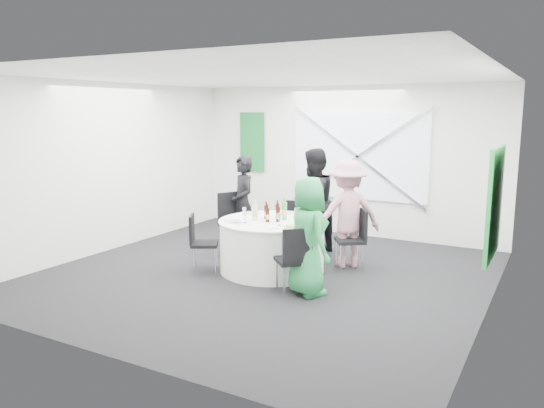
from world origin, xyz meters
The scene contains 45 objects.
floor centered at (0.00, 0.00, 0.00)m, with size 6.00×6.00×0.00m, color black.
ceiling centered at (0.00, 0.00, 2.80)m, with size 6.00×6.00×0.00m, color white.
wall_back centered at (0.00, 3.00, 1.40)m, with size 6.00×6.00×0.00m, color white.
wall_front centered at (0.00, -3.00, 1.40)m, with size 6.00×6.00×0.00m, color white.
wall_left centered at (-3.00, 0.00, 1.40)m, with size 6.00×6.00×0.00m, color white.
wall_right centered at (3.00, 0.00, 1.40)m, with size 6.00×6.00×0.00m, color white.
window_panel centered at (0.30, 2.96, 1.50)m, with size 2.60×0.03×1.60m, color silver.
window_brace_a centered at (0.30, 2.92, 1.50)m, with size 0.05×0.05×3.16m, color silver.
window_brace_b centered at (0.30, 2.92, 1.50)m, with size 0.05×0.05×3.16m, color silver.
green_banner centered at (-2.00, 2.95, 1.70)m, with size 0.55×0.04×1.20m, color #136224.
green_sign centered at (2.94, 0.60, 1.20)m, with size 0.05×1.20×1.40m, color #198D32.
banquet_table centered at (0.00, 0.20, 0.38)m, with size 1.56×1.56×0.76m.
chair_back centered at (-0.19, 1.33, 0.49)m, with size 0.44×0.45×0.85m.
chair_back_left centered at (-1.06, 0.79, 0.59)m, with size 0.62×0.62×1.00m.
chair_back_right centered at (1.04, 0.88, 0.52)m, with size 0.57×0.56×0.90m.
chair_front_right centered at (0.77, -0.58, 0.52)m, with size 0.57×0.57×0.89m.
chair_front_left centered at (-0.92, -0.33, 0.49)m, with size 0.53×0.52×0.84m.
person_man_back_left centered at (-0.98, 0.96, 0.80)m, with size 0.58×0.38×1.60m, color black.
person_man_back centered at (0.13, 1.34, 0.87)m, with size 0.84×0.46×1.74m, color black.
person_woman_pink centered at (0.87, 0.95, 0.81)m, with size 1.05×0.49×1.62m, color #C57F91.
person_woman_green centered at (0.88, -0.45, 0.76)m, with size 0.74×0.48×1.52m, color #279149.
plate_back centered at (-0.06, 0.76, 0.77)m, with size 0.27×0.27×0.01m.
plate_back_left centered at (-0.50, 0.48, 0.77)m, with size 0.25×0.25×0.01m.
plate_back_right centered at (0.53, 0.43, 0.78)m, with size 0.25×0.25×0.04m.
plate_front_right centered at (0.48, -0.11, 0.78)m, with size 0.26×0.26×0.04m.
plate_front_left centered at (-0.45, -0.16, 0.77)m, with size 0.24×0.24×0.01m.
napkin centered at (-0.38, -0.20, 0.80)m, with size 0.16×0.11×0.05m, color white.
beer_bottle_a centered at (-0.13, 0.25, 0.86)m, with size 0.06×0.06×0.26m.
beer_bottle_b centered at (0.00, 0.35, 0.87)m, with size 0.06×0.06×0.27m.
beer_bottle_c centered at (0.13, 0.14, 0.87)m, with size 0.06×0.06×0.28m.
beer_bottle_d centered at (0.01, 0.05, 0.86)m, with size 0.06×0.06×0.26m.
green_water_bottle centered at (0.14, 0.31, 0.89)m, with size 0.08×0.08×0.32m.
clear_water_bottle centered at (-0.22, 0.09, 0.88)m, with size 0.08×0.08×0.30m.
wine_glass_a centered at (-0.25, -0.15, 0.88)m, with size 0.07×0.07×0.17m.
wine_glass_b centered at (-0.40, 0.09, 0.88)m, with size 0.07×0.07×0.17m.
wine_glass_c centered at (0.26, -0.06, 0.88)m, with size 0.07×0.07×0.17m.
wine_glass_d centered at (-0.35, 0.26, 0.88)m, with size 0.07×0.07×0.17m.
fork_a centered at (-0.54, 0.00, 0.76)m, with size 0.01×0.15×0.01m, color silver.
knife_a centered at (-0.27, -0.31, 0.76)m, with size 0.01×0.15×0.01m, color silver.
fork_b centered at (0.30, -0.29, 0.76)m, with size 0.01×0.15×0.01m, color silver.
knife_b centered at (0.54, 0.01, 0.76)m, with size 0.01×0.15×0.01m, color silver.
fork_c centered at (0.55, 0.37, 0.76)m, with size 0.01×0.15×0.01m, color silver.
knife_c centered at (0.38, 0.63, 0.76)m, with size 0.01×0.15×0.01m, color silver.
fork_d centered at (-0.37, 0.64, 0.76)m, with size 0.01×0.15×0.01m, color silver.
knife_d centered at (-0.55, 0.37, 0.76)m, with size 0.01×0.15×0.01m, color silver.
Camera 1 is at (3.67, -6.39, 2.33)m, focal length 35.00 mm.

